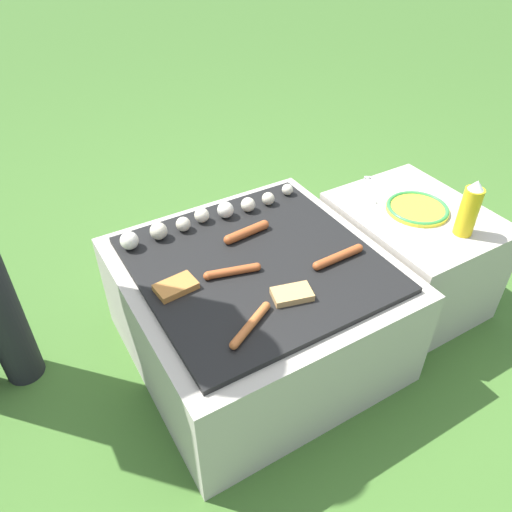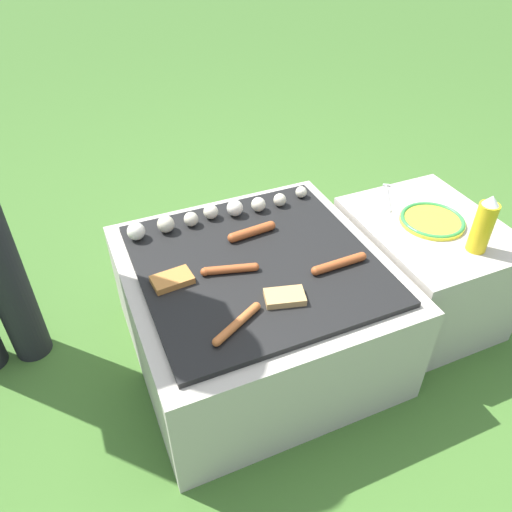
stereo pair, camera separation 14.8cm
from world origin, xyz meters
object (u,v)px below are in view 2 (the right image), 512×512
Objects in this scene: sausage_front_center at (230,269)px; fork_utensil at (388,196)px; plate_colorful at (432,220)px; condiment_bottle at (483,225)px.

fork_utensil is at bearing 13.96° from sausage_front_center.
condiment_bottle is (0.03, -0.17, 0.08)m from plate_colorful.
sausage_front_center is at bearing 177.77° from plate_colorful.
condiment_bottle is at bearing -15.02° from sausage_front_center.
fork_utensil is (-0.07, 0.36, -0.09)m from condiment_bottle.
condiment_bottle is (0.74, -0.20, 0.08)m from sausage_front_center.
plate_colorful is 0.20m from fork_utensil.
sausage_front_center reaches higher than plate_colorful.
fork_utensil is at bearing 101.44° from plate_colorful.
plate_colorful is 1.30× the size of fork_utensil.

